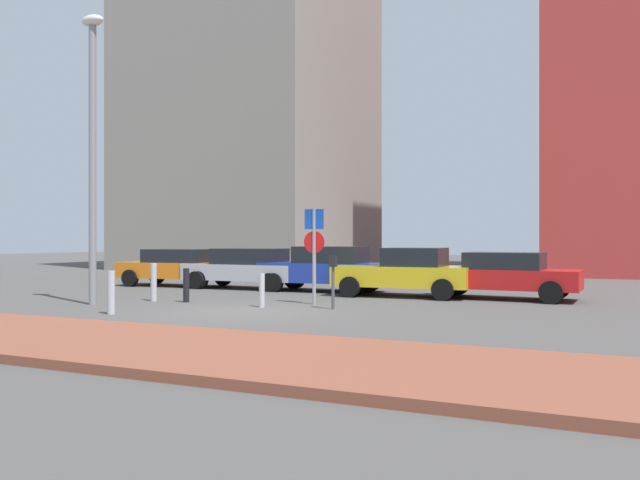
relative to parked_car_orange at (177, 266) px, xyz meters
name	(u,v)px	position (x,y,z in m)	size (l,w,h in m)	color
ground_plane	(245,312)	(6.82, -6.25, -0.75)	(120.00, 120.00, 0.00)	#4C4947
sidewalk_brick	(81,340)	(6.82, -11.57, -0.68)	(40.00, 3.52, 0.14)	brown
parked_car_orange	(177,266)	(0.00, 0.00, 0.00)	(4.55, 2.14, 1.41)	orange
parked_car_silver	(246,267)	(3.03, 0.05, 0.02)	(4.41, 2.01, 1.45)	#B7BABF
parked_car_blue	(325,268)	(6.14, 0.08, 0.05)	(4.30, 2.02, 1.54)	#1E389E
parked_car_yellow	(406,272)	(9.20, -0.62, 0.02)	(4.26, 2.20, 1.52)	gold
parked_car_red	(502,274)	(12.06, -0.26, -0.01)	(4.53, 2.13, 1.39)	red
parking_sign_post	(314,244)	(7.61, -3.95, 0.90)	(0.60, 0.10, 2.64)	gray
parking_meter	(333,274)	(8.56, -4.85, 0.13)	(0.18, 0.14, 1.36)	#4C4C51
street_lamp	(93,136)	(2.14, -6.54, 3.84)	(0.70, 0.36, 7.90)	gray
traffic_bollard_near	(186,285)	(4.06, -4.93, -0.27)	(0.17, 0.17, 0.96)	black
traffic_bollard_mid	(111,293)	(4.20, -8.04, -0.23)	(0.18, 0.18, 1.03)	#B7B7BC
traffic_bollard_far	(154,282)	(3.03, -5.07, -0.20)	(0.17, 0.17, 1.09)	#B7B7BC
traffic_bollard_edge	(262,290)	(6.68, -5.20, -0.31)	(0.15, 0.15, 0.88)	#B7B7BC
building_under_construction	(255,90)	(-5.67, 15.41, 10.60)	(12.54, 13.36, 22.70)	gray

